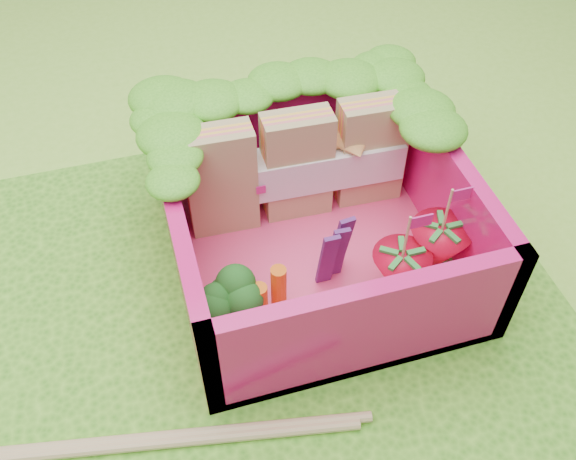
% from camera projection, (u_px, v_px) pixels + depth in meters
% --- Properties ---
extents(ground, '(14.00, 14.00, 0.00)m').
position_uv_depth(ground, '(277.00, 325.00, 2.87)').
color(ground, '#91DB3D').
rests_on(ground, ground).
extents(placemat, '(2.60, 2.60, 0.03)m').
position_uv_depth(placemat, '(277.00, 323.00, 2.85)').
color(placemat, '#459421').
rests_on(placemat, ground).
extents(bento_floor, '(1.30, 1.30, 0.05)m').
position_uv_depth(bento_floor, '(315.00, 256.00, 3.07)').
color(bento_floor, '#E63A6E').
rests_on(bento_floor, placemat).
extents(bento_box, '(1.30, 1.30, 0.55)m').
position_uv_depth(bento_box, '(317.00, 220.00, 2.88)').
color(bento_box, '#D71266').
rests_on(bento_box, placemat).
extents(lettuce_ruffle, '(1.43, 0.83, 0.11)m').
position_uv_depth(lettuce_ruffle, '(287.00, 98.00, 2.94)').
color(lettuce_ruffle, '#33911A').
rests_on(lettuce_ruffle, bento_box).
extents(sandwich_stack, '(1.07, 0.21, 0.57)m').
position_uv_depth(sandwich_stack, '(298.00, 166.00, 3.04)').
color(sandwich_stack, tan).
rests_on(sandwich_stack, bento_floor).
extents(broccoli, '(0.33, 0.33, 0.26)m').
position_uv_depth(broccoli, '(225.00, 302.00, 2.63)').
color(broccoli, '#5CA14E').
rests_on(broccoli, bento_floor).
extents(carrot_sticks, '(0.17, 0.13, 0.25)m').
position_uv_depth(carrot_sticks, '(270.00, 296.00, 2.72)').
color(carrot_sticks, '#E95613').
rests_on(carrot_sticks, bento_floor).
extents(purple_wedges, '(0.16, 0.10, 0.38)m').
position_uv_depth(purple_wedges, '(335.00, 252.00, 2.80)').
color(purple_wedges, '#3C1650').
rests_on(purple_wedges, bento_floor).
extents(strawberry_left, '(0.26, 0.26, 0.50)m').
position_uv_depth(strawberry_left, '(399.00, 274.00, 2.79)').
color(strawberry_left, red).
rests_on(strawberry_left, bento_floor).
extents(strawberry_right, '(0.27, 0.27, 0.51)m').
position_uv_depth(strawberry_right, '(437.00, 249.00, 2.87)').
color(strawberry_right, red).
rests_on(strawberry_right, bento_floor).
extents(snap_peas, '(0.63, 0.36, 0.05)m').
position_uv_depth(snap_peas, '(408.00, 285.00, 2.89)').
color(snap_peas, '#54BB3A').
rests_on(snap_peas, bento_floor).
extents(chopsticks, '(2.47, 0.50, 0.04)m').
position_uv_depth(chopsticks, '(46.00, 451.00, 2.42)').
color(chopsticks, tan).
rests_on(chopsticks, placemat).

